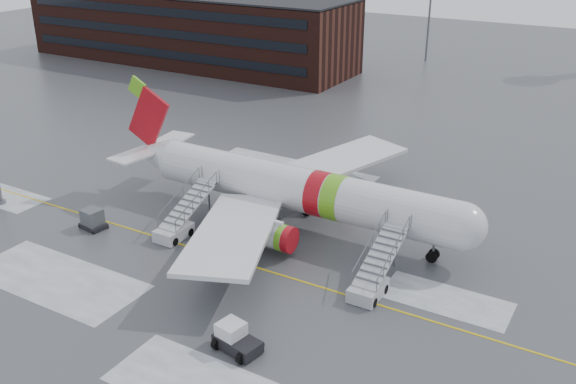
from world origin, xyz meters
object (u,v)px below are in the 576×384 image
Objects in this scene: uld_container at (93,219)px; airstair_fwd at (373,279)px; airstair_aft at (179,223)px; airliner at (290,188)px; pushback_tug at (235,338)px.

airstair_fwd is at bearing 6.49° from uld_container.
airstair_fwd is 1.00× the size of airstair_aft.
airliner is at bearing 42.81° from airstair_aft.
pushback_tug is (12.96, -10.45, -0.30)m from airstair_aft.
airliner is 9.90m from airstair_aft.
airstair_aft is at bearing 180.00° from airstair_fwd.
airliner is 4.55× the size of airstair_aft.
airstair_aft is 7.79m from uld_container.
airstair_fwd reaches higher than pushback_tug.
uld_container is (-20.21, 7.61, 0.06)m from pushback_tug.
airstair_aft is 2.35× the size of pushback_tug.
pushback_tug is at bearing -70.84° from airliner.
uld_container reaches higher than pushback_tug.
airliner is 14.95× the size of uld_container.
airstair_fwd is 25.11m from uld_container.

